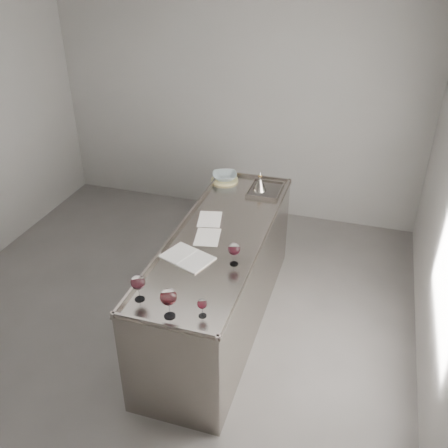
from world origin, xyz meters
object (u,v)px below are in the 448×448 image
(ceramic_bowl, at_px, (225,176))
(counter, at_px, (220,279))
(wine_glass_middle, at_px, (168,298))
(wine_funnel, at_px, (260,185))
(wine_glass_small, at_px, (202,304))
(notebook, at_px, (187,257))
(wine_glass_right, at_px, (234,250))
(wine_glass_left, at_px, (138,283))

(ceramic_bowl, bearing_deg, counter, -74.89)
(counter, relative_size, wine_glass_middle, 10.94)
(counter, distance_m, wine_funnel, 1.06)
(counter, height_order, wine_glass_middle, wine_glass_middle)
(wine_glass_middle, height_order, ceramic_bowl, wine_glass_middle)
(wine_glass_small, bearing_deg, notebook, 119.23)
(wine_glass_middle, distance_m, notebook, 0.71)
(counter, bearing_deg, wine_glass_right, -58.26)
(wine_glass_left, xyz_separation_m, notebook, (0.13, 0.57, -0.14))
(wine_glass_middle, relative_size, wine_glass_right, 1.18)
(wine_glass_right, xyz_separation_m, wine_glass_small, (-0.03, -0.64, -0.04))
(notebook, height_order, wine_funnel, wine_funnel)
(notebook, bearing_deg, wine_glass_small, -40.38)
(wine_funnel, bearing_deg, ceramic_bowl, 165.28)
(wine_glass_left, bearing_deg, wine_glass_middle, -20.70)
(wine_glass_right, distance_m, notebook, 0.39)
(counter, height_order, wine_glass_left, wine_glass_left)
(wine_glass_small, height_order, ceramic_bowl, wine_glass_small)
(wine_glass_middle, height_order, notebook, wine_glass_middle)
(ceramic_bowl, relative_size, wine_funnel, 1.23)
(notebook, bearing_deg, counter, 91.31)
(notebook, relative_size, wine_funnel, 2.21)
(wine_glass_small, bearing_deg, ceramic_bowl, 103.16)
(counter, distance_m, wine_glass_middle, 1.25)
(wine_glass_left, bearing_deg, wine_funnel, 78.27)
(ceramic_bowl, distance_m, wine_funnel, 0.41)
(wine_glass_left, distance_m, notebook, 0.61)
(wine_glass_left, xyz_separation_m, wine_glass_small, (0.48, -0.03, -0.04))
(wine_glass_right, height_order, wine_glass_small, wine_glass_right)
(wine_glass_small, height_order, notebook, wine_glass_small)
(wine_glass_left, bearing_deg, counter, 74.33)
(wine_glass_small, distance_m, notebook, 0.70)
(counter, height_order, notebook, counter)
(notebook, relative_size, ceramic_bowl, 1.79)
(wine_glass_middle, distance_m, wine_glass_right, 0.75)
(wine_glass_left, relative_size, wine_glass_small, 1.45)
(counter, bearing_deg, notebook, -109.09)
(counter, xyz_separation_m, wine_glass_right, (0.23, -0.38, 0.60))
(wine_glass_small, bearing_deg, wine_glass_left, 175.96)
(wine_glass_left, bearing_deg, wine_glass_right, 50.01)
(wine_glass_left, relative_size, wine_funnel, 0.99)
(wine_glass_small, height_order, wine_funnel, wine_funnel)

